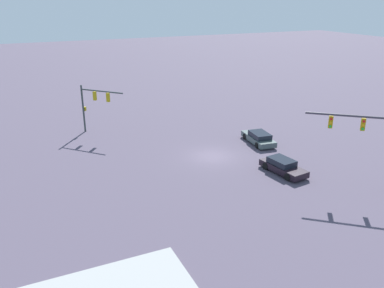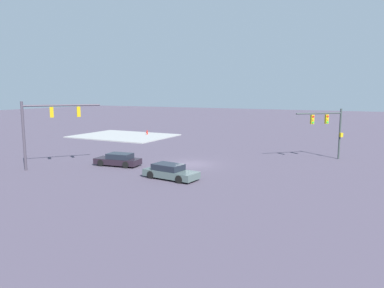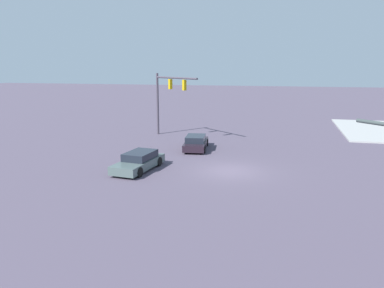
{
  "view_description": "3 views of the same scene",
  "coord_description": "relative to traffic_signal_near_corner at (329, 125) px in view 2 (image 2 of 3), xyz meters",
  "views": [
    {
      "loc": [
        31.52,
        -16.61,
        14.46
      ],
      "look_at": [
        0.66,
        -2.42,
        1.84
      ],
      "focal_mm": 37.51,
      "sensor_mm": 36.0,
      "label": 1
    },
    {
      "loc": [
        -15.98,
        30.98,
        7.09
      ],
      "look_at": [
        -1.42,
        2.59,
        2.43
      ],
      "focal_mm": 33.82,
      "sensor_mm": 36.0,
      "label": 2
    },
    {
      "loc": [
        -23.99,
        -3.39,
        6.88
      ],
      "look_at": [
        -1.34,
        2.34,
        2.0
      ],
      "focal_mm": 34.89,
      "sensor_mm": 36.0,
      "label": 3
    }
  ],
  "objects": [
    {
      "name": "traffic_signal_opposite_side",
      "position": [
        22.44,
        16.56,
        0.74
      ],
      "size": [
        4.53,
        5.36,
        6.21
      ],
      "rotation": [
        0.0,
        0.0,
        -2.27
      ],
      "color": "#3D3742",
      "rests_on": "ground"
    },
    {
      "name": "fire_hydrant_on_curb",
      "position": [
        28.69,
        -8.91,
        -3.17
      ],
      "size": [
        0.33,
        0.22,
        0.71
      ],
      "color": "red",
      "rests_on": "sidewalk_corner"
    },
    {
      "name": "sedan_car_waiting_far",
      "position": [
        10.38,
        14.73,
        -3.08
      ],
      "size": [
        4.8,
        2.32,
        1.21
      ],
      "rotation": [
        0.0,
        0.0,
        3.03
      ],
      "color": "#445453",
      "rests_on": "ground"
    },
    {
      "name": "sedan_car_approaching",
      "position": [
        17.5,
        12.48,
        -3.08
      ],
      "size": [
        4.56,
        2.27,
        1.21
      ],
      "rotation": [
        0.0,
        0.0,
        0.13
      ],
      "color": "black",
      "rests_on": "ground"
    },
    {
      "name": "sidewalk_corner",
      "position": [
        31.24,
        -6.13,
        -3.58
      ],
      "size": [
        14.71,
        11.13,
        0.15
      ],
      "primitive_type": "cube",
      "color": "#959796",
      "rests_on": "ground"
    },
    {
      "name": "ground_plane",
      "position": [
        11.6,
        8.64,
        -3.66
      ],
      "size": [
        223.51,
        223.51,
        0.0
      ],
      "primitive_type": "plane",
      "color": "#494152"
    },
    {
      "name": "traffic_signal_near_corner",
      "position": [
        0.0,
        0.0,
        0.0
      ],
      "size": [
        4.27,
        3.71,
        5.31
      ],
      "rotation": [
        0.0,
        0.0,
        0.74
      ],
      "color": "#333C3C",
      "rests_on": "ground"
    }
  ]
}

